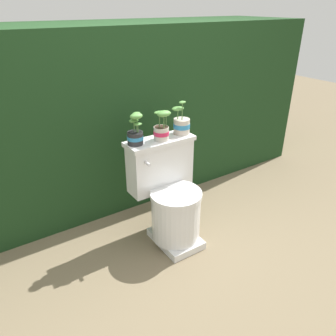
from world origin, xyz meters
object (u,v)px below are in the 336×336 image
Objects in this scene: toilet at (170,197)px; potted_plant_middle at (181,124)px; potted_plant_midleft at (162,128)px; potted_plant_left at (135,133)px.

potted_plant_middle reaches higher than toilet.
toilet is 0.50m from potted_plant_midleft.
potted_plant_left is 0.99× the size of potted_plant_midleft.
toilet is 0.53m from potted_plant_left.
potted_plant_left is 0.36m from potted_plant_middle.
potted_plant_midleft reaches higher than toilet.
toilet is 3.10× the size of potted_plant_middle.
potted_plant_middle is (0.36, -0.01, -0.00)m from potted_plant_left.
potted_plant_midleft is 0.89× the size of potted_plant_middle.
potted_plant_left is at bearing 178.78° from potted_plant_middle.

